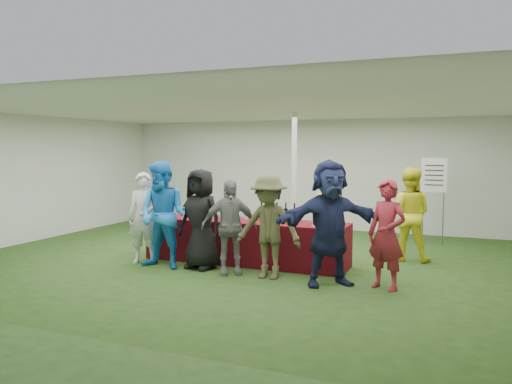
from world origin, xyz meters
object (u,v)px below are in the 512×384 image
at_px(dump_bucket, 335,222).
at_px(customer_6, 387,235).
at_px(customer_0, 144,218).
at_px(customer_4, 269,227).
at_px(staff_back, 409,214).
at_px(customer_3, 229,227).
at_px(customer_2, 201,219).
at_px(staff_pourer, 329,214).
at_px(customer_1, 163,215).
at_px(serving_table, 245,241).
at_px(wine_list_sign, 434,182).
at_px(customer_5, 330,223).

distance_m(dump_bucket, customer_6, 1.02).
distance_m(customer_0, customer_4, 2.37).
height_order(staff_back, customer_3, staff_back).
height_order(customer_0, customer_6, customer_0).
bearing_deg(staff_back, customer_3, 39.69).
bearing_deg(customer_2, customer_4, 2.40).
distance_m(staff_pourer, customer_2, 2.46).
bearing_deg(customer_0, customer_1, -38.28).
xyz_separation_m(serving_table, staff_pourer, (1.22, 1.07, 0.41)).
height_order(staff_pourer, staff_back, staff_back).
distance_m(staff_back, customer_2, 3.69).
xyz_separation_m(serving_table, customer_0, (-1.62, -0.70, 0.42)).
bearing_deg(staff_back, customer_6, 87.38).
height_order(staff_back, customer_6, staff_back).
distance_m(customer_1, customer_3, 1.19).
xyz_separation_m(serving_table, staff_back, (2.61, 1.27, 0.46)).
bearing_deg(dump_bucket, staff_pourer, 108.10).
relative_size(wine_list_sign, customer_5, 0.98).
distance_m(customer_1, customer_2, 0.63).
relative_size(staff_pourer, customer_1, 0.87).
distance_m(serving_table, customer_5, 1.99).
xyz_separation_m(staff_pourer, staff_back, (1.40, 0.20, 0.05)).
bearing_deg(customer_5, customer_1, 145.88).
distance_m(dump_bucket, customer_2, 2.20).
height_order(customer_0, customer_1, customer_1).
relative_size(dump_bucket, customer_0, 0.13).
relative_size(dump_bucket, staff_back, 0.13).
distance_m(serving_table, customer_6, 2.65).
bearing_deg(customer_6, customer_5, -150.09).
height_order(staff_back, customer_5, customer_5).
xyz_separation_m(customer_1, customer_4, (1.86, 0.06, -0.09)).
relative_size(customer_2, customer_4, 1.03).
bearing_deg(customer_4, wine_list_sign, 59.40).
bearing_deg(customer_0, wine_list_sign, 20.75).
bearing_deg(serving_table, wine_list_sign, 45.09).
xyz_separation_m(staff_back, customer_2, (-3.13, -1.94, 0.00)).
relative_size(staff_back, customer_4, 1.03).
height_order(serving_table, dump_bucket, dump_bucket).
bearing_deg(customer_4, serving_table, 131.63).
distance_m(wine_list_sign, customer_0, 5.86).
bearing_deg(serving_table, staff_back, 25.94).
relative_size(customer_3, customer_6, 0.97).
relative_size(staff_pourer, customer_2, 0.94).
xyz_separation_m(customer_2, customer_3, (0.60, -0.14, -0.07)).
relative_size(wine_list_sign, customer_0, 1.13).
relative_size(customer_1, customer_2, 1.08).
bearing_deg(dump_bucket, customer_4, -145.52).
distance_m(staff_pourer, customer_3, 2.20).
distance_m(wine_list_sign, customer_4, 4.40).
bearing_deg(customer_5, staff_back, 32.11).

